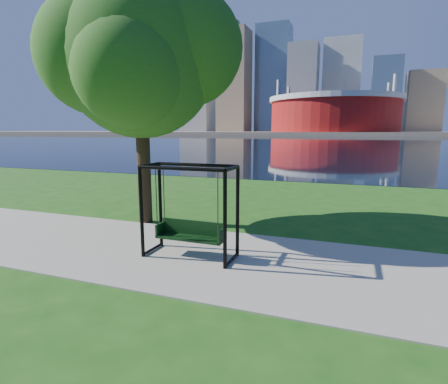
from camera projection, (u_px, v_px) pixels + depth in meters
The scene contains 8 objects.
ground at pixel (225, 252), 8.21m from camera, with size 900.00×900.00×0.00m, color #1E5114.
path at pixel (217, 258), 7.75m from camera, with size 120.00×4.00×0.03m, color #9E937F.
river at pixel (343, 140), 102.55m from camera, with size 900.00×180.00×0.02m, color black.
far_bank at pixel (350, 133), 291.06m from camera, with size 900.00×228.00×2.00m, color #937F60.
stadium at pixel (334, 113), 226.48m from camera, with size 83.00×83.00×32.00m.
skyline at pixel (347, 91), 298.84m from camera, with size 392.00×66.00×96.50m.
swing at pixel (190, 213), 7.71m from camera, with size 2.04×0.89×2.08m.
park_tree at pixel (139, 56), 10.07m from camera, with size 5.71×5.16×7.09m.
Camera 1 is at (2.68, -7.37, 2.81)m, focal length 28.00 mm.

